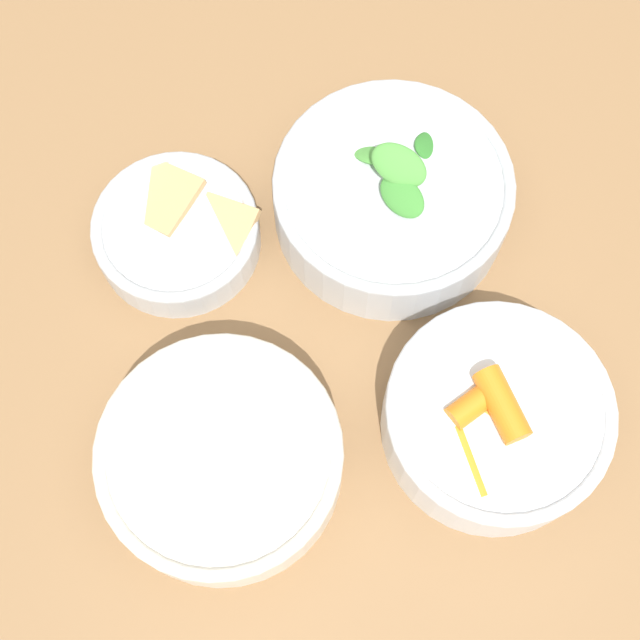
{
  "coord_description": "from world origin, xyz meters",
  "views": [
    {
      "loc": [
        0.08,
        0.26,
        1.43
      ],
      "look_at": [
        0.04,
        0.02,
        0.77
      ],
      "focal_mm": 50.0,
      "sensor_mm": 36.0,
      "label": 1
    }
  ],
  "objects_px": {
    "bowl_carrots": "(496,417)",
    "bowl_greens": "(393,196)",
    "bowl_cookies": "(177,232)",
    "bowl_beans_hotdog": "(222,459)"
  },
  "relations": [
    {
      "from": "bowl_carrots",
      "to": "bowl_greens",
      "type": "height_order",
      "value": "bowl_greens"
    },
    {
      "from": "bowl_greens",
      "to": "bowl_cookies",
      "type": "bearing_deg",
      "value": -0.56
    },
    {
      "from": "bowl_carrots",
      "to": "bowl_greens",
      "type": "relative_size",
      "value": 0.87
    },
    {
      "from": "bowl_carrots",
      "to": "bowl_cookies",
      "type": "height_order",
      "value": "bowl_carrots"
    },
    {
      "from": "bowl_greens",
      "to": "bowl_cookies",
      "type": "distance_m",
      "value": 0.18
    },
    {
      "from": "bowl_greens",
      "to": "bowl_cookies",
      "type": "xyz_separation_m",
      "value": [
        0.18,
        -0.0,
        -0.01
      ]
    },
    {
      "from": "bowl_carrots",
      "to": "bowl_cookies",
      "type": "xyz_separation_m",
      "value": [
        0.22,
        -0.2,
        -0.01
      ]
    },
    {
      "from": "bowl_carrots",
      "to": "bowl_beans_hotdog",
      "type": "distance_m",
      "value": 0.21
    },
    {
      "from": "bowl_beans_hotdog",
      "to": "bowl_cookies",
      "type": "relative_size",
      "value": 1.29
    },
    {
      "from": "bowl_greens",
      "to": "bowl_beans_hotdog",
      "type": "relative_size",
      "value": 1.08
    }
  ]
}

